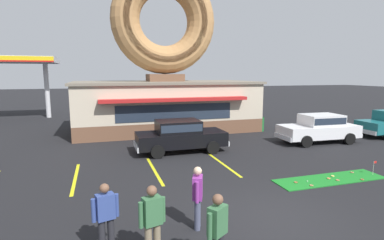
{
  "coord_description": "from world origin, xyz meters",
  "views": [
    {
      "loc": [
        -4.35,
        -6.58,
        3.87
      ],
      "look_at": [
        -0.77,
        5.0,
        2.0
      ],
      "focal_mm": 28.0,
      "sensor_mm": 36.0,
      "label": 1
    }
  ],
  "objects_px": {
    "car_white": "(319,127)",
    "trash_bin": "(260,124)",
    "golf_ball": "(307,181)",
    "putting_flag_pin": "(374,165)",
    "pedestrian_hooded_kid": "(198,195)",
    "pedestrian_blue_sweater_man": "(217,230)",
    "car_black": "(180,135)",
    "pedestrian_leather_jacket_man": "(152,220)",
    "pedestrian_clipboard_woman": "(106,215)"
  },
  "relations": [
    {
      "from": "car_white",
      "to": "trash_bin",
      "type": "xyz_separation_m",
      "value": [
        -1.46,
        4.04,
        -0.37
      ]
    },
    {
      "from": "golf_ball",
      "to": "putting_flag_pin",
      "type": "height_order",
      "value": "putting_flag_pin"
    },
    {
      "from": "putting_flag_pin",
      "to": "pedestrian_hooded_kid",
      "type": "distance_m",
      "value": 7.92
    },
    {
      "from": "putting_flag_pin",
      "to": "pedestrian_blue_sweater_man",
      "type": "bearing_deg",
      "value": -156.19
    },
    {
      "from": "putting_flag_pin",
      "to": "pedestrian_hooded_kid",
      "type": "bearing_deg",
      "value": -167.22
    },
    {
      "from": "car_black",
      "to": "pedestrian_hooded_kid",
      "type": "distance_m",
      "value": 7.56
    },
    {
      "from": "car_black",
      "to": "pedestrian_leather_jacket_man",
      "type": "xyz_separation_m",
      "value": [
        -2.82,
        -8.4,
        0.03
      ]
    },
    {
      "from": "golf_ball",
      "to": "pedestrian_clipboard_woman",
      "type": "distance_m",
      "value": 7.4
    },
    {
      "from": "car_white",
      "to": "golf_ball",
      "type": "bearing_deg",
      "value": -132.77
    },
    {
      "from": "golf_ball",
      "to": "trash_bin",
      "type": "xyz_separation_m",
      "value": [
        3.37,
        9.26,
        0.45
      ]
    },
    {
      "from": "pedestrian_clipboard_woman",
      "to": "trash_bin",
      "type": "xyz_separation_m",
      "value": [
        10.37,
        11.52,
        -0.36
      ]
    },
    {
      "from": "golf_ball",
      "to": "putting_flag_pin",
      "type": "distance_m",
      "value": 2.95
    },
    {
      "from": "car_white",
      "to": "pedestrian_leather_jacket_man",
      "type": "height_order",
      "value": "pedestrian_leather_jacket_man"
    },
    {
      "from": "putting_flag_pin",
      "to": "pedestrian_hooded_kid",
      "type": "relative_size",
      "value": 0.34
    },
    {
      "from": "pedestrian_leather_jacket_man",
      "to": "trash_bin",
      "type": "xyz_separation_m",
      "value": [
        9.46,
        12.12,
        -0.41
      ]
    },
    {
      "from": "putting_flag_pin",
      "to": "car_black",
      "type": "height_order",
      "value": "car_black"
    },
    {
      "from": "pedestrian_blue_sweater_man",
      "to": "trash_bin",
      "type": "relative_size",
      "value": 1.65
    },
    {
      "from": "golf_ball",
      "to": "putting_flag_pin",
      "type": "relative_size",
      "value": 0.08
    },
    {
      "from": "putting_flag_pin",
      "to": "car_black",
      "type": "xyz_separation_m",
      "value": [
        -6.19,
        5.66,
        0.43
      ]
    },
    {
      "from": "pedestrian_leather_jacket_man",
      "to": "trash_bin",
      "type": "height_order",
      "value": "pedestrian_leather_jacket_man"
    },
    {
      "from": "putting_flag_pin",
      "to": "pedestrian_blue_sweater_man",
      "type": "xyz_separation_m",
      "value": [
        -7.88,
        -3.47,
        0.45
      ]
    },
    {
      "from": "pedestrian_hooded_kid",
      "to": "trash_bin",
      "type": "distance_m",
      "value": 13.8
    },
    {
      "from": "pedestrian_hooded_kid",
      "to": "car_white",
      "type": "bearing_deg",
      "value": 36.42
    },
    {
      "from": "pedestrian_hooded_kid",
      "to": "pedestrian_leather_jacket_man",
      "type": "height_order",
      "value": "pedestrian_leather_jacket_man"
    },
    {
      "from": "putting_flag_pin",
      "to": "pedestrian_leather_jacket_man",
      "type": "bearing_deg",
      "value": -163.12
    },
    {
      "from": "pedestrian_hooded_kid",
      "to": "pedestrian_clipboard_woman",
      "type": "distance_m",
      "value": 2.26
    },
    {
      "from": "pedestrian_blue_sweater_man",
      "to": "pedestrian_hooded_kid",
      "type": "bearing_deg",
      "value": 84.55
    },
    {
      "from": "car_white",
      "to": "pedestrian_blue_sweater_man",
      "type": "height_order",
      "value": "pedestrian_blue_sweater_man"
    },
    {
      "from": "pedestrian_hooded_kid",
      "to": "pedestrian_leather_jacket_man",
      "type": "bearing_deg",
      "value": -142.93
    },
    {
      "from": "golf_ball",
      "to": "pedestrian_hooded_kid",
      "type": "height_order",
      "value": "pedestrian_hooded_kid"
    },
    {
      "from": "pedestrian_leather_jacket_man",
      "to": "pedestrian_clipboard_woman",
      "type": "relative_size",
      "value": 1.05
    },
    {
      "from": "golf_ball",
      "to": "pedestrian_leather_jacket_man",
      "type": "height_order",
      "value": "pedestrian_leather_jacket_man"
    },
    {
      "from": "car_black",
      "to": "pedestrian_leather_jacket_man",
      "type": "relative_size",
      "value": 2.79
    },
    {
      "from": "golf_ball",
      "to": "pedestrian_leather_jacket_man",
      "type": "xyz_separation_m",
      "value": [
        -6.09,
        -2.86,
        0.85
      ]
    },
    {
      "from": "car_white",
      "to": "pedestrian_clipboard_woman",
      "type": "bearing_deg",
      "value": -147.73
    },
    {
      "from": "pedestrian_hooded_kid",
      "to": "pedestrian_clipboard_woman",
      "type": "height_order",
      "value": "pedestrian_hooded_kid"
    },
    {
      "from": "car_white",
      "to": "pedestrian_blue_sweater_man",
      "type": "xyz_separation_m",
      "value": [
        -9.78,
        -8.82,
        0.02
      ]
    },
    {
      "from": "pedestrian_blue_sweater_man",
      "to": "pedestrian_hooded_kid",
      "type": "xyz_separation_m",
      "value": [
        0.16,
        1.73,
        -0.0
      ]
    },
    {
      "from": "car_white",
      "to": "pedestrian_hooded_kid",
      "type": "xyz_separation_m",
      "value": [
        -9.61,
        -7.09,
        0.01
      ]
    },
    {
      "from": "putting_flag_pin",
      "to": "pedestrian_blue_sweater_man",
      "type": "relative_size",
      "value": 0.34
    },
    {
      "from": "pedestrian_blue_sweater_man",
      "to": "pedestrian_leather_jacket_man",
      "type": "distance_m",
      "value": 1.36
    },
    {
      "from": "car_white",
      "to": "pedestrian_blue_sweater_man",
      "type": "distance_m",
      "value": 13.17
    },
    {
      "from": "pedestrian_blue_sweater_man",
      "to": "trash_bin",
      "type": "height_order",
      "value": "pedestrian_blue_sweater_man"
    },
    {
      "from": "trash_bin",
      "to": "car_black",
      "type": "bearing_deg",
      "value": -150.68
    },
    {
      "from": "pedestrian_hooded_kid",
      "to": "pedestrian_clipboard_woman",
      "type": "relative_size",
      "value": 1.03
    },
    {
      "from": "putting_flag_pin",
      "to": "trash_bin",
      "type": "relative_size",
      "value": 0.56
    },
    {
      "from": "pedestrian_blue_sweater_man",
      "to": "trash_bin",
      "type": "bearing_deg",
      "value": 57.12
    },
    {
      "from": "pedestrian_hooded_kid",
      "to": "pedestrian_blue_sweater_man",
      "type": "bearing_deg",
      "value": -95.45
    },
    {
      "from": "golf_ball",
      "to": "pedestrian_hooded_kid",
      "type": "bearing_deg",
      "value": -158.64
    },
    {
      "from": "car_black",
      "to": "pedestrian_leather_jacket_man",
      "type": "bearing_deg",
      "value": -108.59
    }
  ]
}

